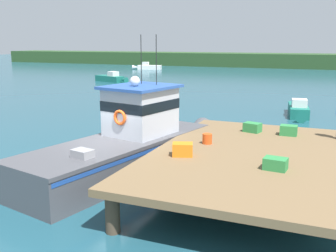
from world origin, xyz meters
name	(u,v)px	position (x,y,z in m)	size (l,w,h in m)	color
ground_plane	(118,171)	(0.00, 0.00, 0.00)	(200.00, 200.00, 0.00)	#1E4C5B
dock	(254,157)	(4.80, 0.00, 1.07)	(6.00, 9.00, 1.20)	#4C3D2D
main_fishing_boat	(130,143)	(0.33, 0.37, 1.01)	(4.24, 9.96, 4.80)	#4C4C51
crate_single_by_cleat	(252,127)	(4.20, 2.92, 1.37)	(0.60, 0.44, 0.35)	#2D8442
crate_stack_mid_dock	(289,130)	(5.52, 2.88, 1.38)	(0.60, 0.44, 0.37)	#2D8442
crate_stack_near_edge	(275,164)	(5.62, -1.37, 1.36)	(0.60, 0.44, 0.32)	#2D8442
crate_single_far	(183,149)	(2.87, -1.08, 1.39)	(0.60, 0.44, 0.39)	orange
bait_bucket	(207,139)	(3.14, 0.57, 1.37)	(0.32, 0.32, 0.34)	#E04C19
moored_boat_far_right	(299,110)	(5.06, 13.71, 0.38)	(1.58, 4.42, 1.10)	#196B5B
moored_boat_near_channel	(148,67)	(-21.38, 47.67, 0.42)	(4.87, 2.01, 1.22)	white
moored_boat_outer_mooring	(111,78)	(-16.52, 27.75, 0.41)	(4.74, 2.39, 1.19)	#196B5B
far_shoreline	(292,61)	(0.00, 62.00, 1.20)	(120.00, 8.00, 2.40)	#284723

